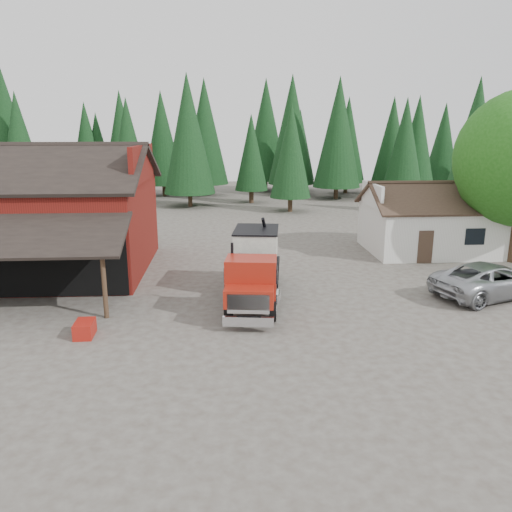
{
  "coord_description": "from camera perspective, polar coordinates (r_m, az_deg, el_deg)",
  "views": [
    {
      "loc": [
        -0.52,
        -18.34,
        7.82
      ],
      "look_at": [
        1.02,
        5.32,
        1.8
      ],
      "focal_mm": 35.0,
      "sensor_mm": 36.0,
      "label": 1
    }
  ],
  "objects": [
    {
      "name": "near_pine_b",
      "position": [
        48.81,
        4.03,
        11.94
      ],
      "size": [
        3.96,
        3.96,
        10.4
      ],
      "color": "#382619",
      "rests_on": "ground"
    },
    {
      "name": "equip_box",
      "position": [
        20.69,
        -19.0,
        -7.88
      ],
      "size": [
        0.75,
        1.13,
        0.6
      ],
      "primitive_type": "cube",
      "rotation": [
        0.0,
        0.0,
        0.04
      ],
      "color": "maroon",
      "rests_on": "ground"
    },
    {
      "name": "near_pine_d",
      "position": [
        52.45,
        -7.77,
        13.65
      ],
      "size": [
        5.28,
        5.28,
        13.4
      ],
      "color": "#382619",
      "rests_on": "ground"
    },
    {
      "name": "red_barn",
      "position": [
        30.55,
        -23.78,
        3.37
      ],
      "size": [
        12.8,
        13.63,
        7.18
      ],
      "color": "maroon",
      "rests_on": "ground"
    },
    {
      "name": "near_pine_c",
      "position": [
        49.74,
        23.73,
        12.01
      ],
      "size": [
        4.84,
        4.84,
        12.4
      ],
      "color": "#382619",
      "rests_on": "ground"
    },
    {
      "name": "silver_car",
      "position": [
        26.46,
        25.25,
        -2.48
      ],
      "size": [
        6.52,
        4.61,
        1.65
      ],
      "primitive_type": "imported",
      "rotation": [
        0.0,
        0.0,
        1.92
      ],
      "color": "#A8AAAF",
      "rests_on": "ground"
    },
    {
      "name": "conifer_backdrop",
      "position": [
        60.84,
        -3.24,
        6.83
      ],
      "size": [
        76.0,
        16.0,
        16.0
      ],
      "primitive_type": null,
      "color": "black",
      "rests_on": "ground"
    },
    {
      "name": "feed_truck",
      "position": [
        23.22,
        -0.15,
        -1.03
      ],
      "size": [
        3.13,
        8.26,
        3.63
      ],
      "rotation": [
        0.0,
        0.0,
        -0.13
      ],
      "color": "black",
      "rests_on": "ground"
    },
    {
      "name": "farmhouse",
      "position": [
        34.68,
        19.31,
        3.22
      ],
      "size": [
        8.6,
        6.42,
        4.65
      ],
      "color": "silver",
      "rests_on": "ground"
    },
    {
      "name": "ground",
      "position": [
        19.94,
        -1.96,
        -8.85
      ],
      "size": [
        120.0,
        120.0,
        0.0
      ],
      "primitive_type": "plane",
      "color": "#474038",
      "rests_on": "ground"
    }
  ]
}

